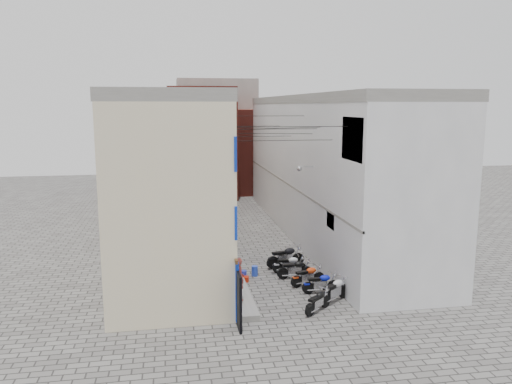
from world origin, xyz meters
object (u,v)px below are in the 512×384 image
motorcycle_g (286,256)px  water_jug_far (255,271)px  motorcycle_b (335,289)px  motorcycle_d (308,275)px  motorcycle_e (295,268)px  person_b (227,260)px  red_crate (244,279)px  motorcycle_f (290,263)px  motorcycle_a (318,300)px  motorcycle_c (321,282)px  person_a (239,279)px  water_jug_near (244,275)px

motorcycle_g → water_jug_far: 2.13m
motorcycle_b → motorcycle_d: 2.24m
motorcycle_d → motorcycle_e: 1.08m
person_b → water_jug_far: size_ratio=2.79×
motorcycle_d → red_crate: motorcycle_d is taller
motorcycle_b → red_crate: 4.70m
water_jug_far → motorcycle_e: bearing=-20.7°
motorcycle_e → motorcycle_f: 0.83m
motorcycle_a → motorcycle_c: 2.13m
person_a → red_crate: (0.64, 2.76, -1.04)m
motorcycle_a → motorcycle_c: size_ratio=0.97×
motorcycle_c → person_b: person_b is taller
motorcycle_b → motorcycle_f: (-1.02, 4.01, -0.08)m
motorcycle_e → red_crate: motorcycle_e is taller
motorcycle_d → water_jug_near: motorcycle_d is taller
motorcycle_e → motorcycle_g: 1.77m
motorcycle_d → water_jug_near: 3.14m
motorcycle_c → motorcycle_g: 3.90m
motorcycle_a → water_jug_near: size_ratio=3.65×
motorcycle_b → water_jug_near: (-3.45, 3.43, -0.34)m
motorcycle_b → motorcycle_d: (-0.59, 2.16, -0.06)m
motorcycle_g → motorcycle_e: bearing=-11.6°
motorcycle_d → motorcycle_e: motorcycle_e is taller
motorcycle_f → motorcycle_g: motorcycle_g is taller
person_b → water_jug_near: (0.80, -0.24, -0.71)m
motorcycle_b → water_jug_far: 4.83m
motorcycle_d → red_crate: bearing=-125.0°
motorcycle_e → person_b: bearing=-97.8°
motorcycle_c → motorcycle_g: bearing=-170.9°
motorcycle_f → motorcycle_g: size_ratio=0.81×
person_a → motorcycle_b: bearing=-108.0°
motorcycle_a → motorcycle_d: motorcycle_d is taller
person_a → person_b: (-0.16, 3.26, -0.22)m
motorcycle_a → motorcycle_f: motorcycle_f is taller
motorcycle_c → water_jug_near: size_ratio=3.76×
motorcycle_d → motorcycle_e: (-0.34, 1.03, 0.01)m
motorcycle_f → red_crate: motorcycle_f is taller
motorcycle_a → motorcycle_c: bearing=120.3°
motorcycle_d → motorcycle_f: 1.90m
person_b → water_jug_near: person_b is taller
motorcycle_f → person_a: (-3.07, -3.61, 0.66)m
motorcycle_f → motorcycle_g: bearing=-175.5°
motorcycle_f → water_jug_near: bearing=-70.8°
person_b → motorcycle_a: bearing=-102.2°
motorcycle_b → water_jug_far: bearing=-178.1°
motorcycle_a → motorcycle_g: size_ratio=0.79×
motorcycle_a → red_crate: bearing=171.8°
red_crate → person_b: bearing=148.1°
water_jug_far → motorcycle_f: bearing=3.3°
motorcycle_b → motorcycle_c: 1.16m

